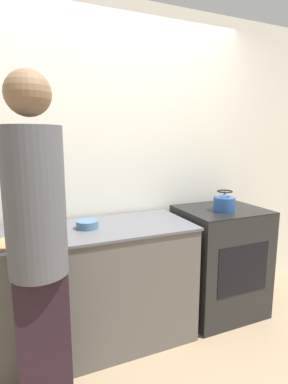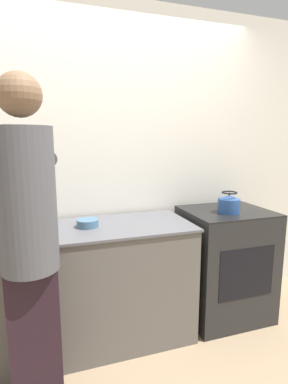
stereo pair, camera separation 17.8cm
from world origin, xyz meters
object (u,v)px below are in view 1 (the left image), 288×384
oven (220,260)px  bowl_prep (87,224)px  kettle (224,202)px  knife (27,238)px  person (38,243)px  cutting_board (27,241)px

oven → bowl_prep: bowl_prep is taller
bowl_prep → kettle: bearing=-4.7°
knife → oven: bearing=11.6°
oven → person: person is taller
oven → bowl_prep: bearing=179.2°
oven → knife: size_ratio=4.57×
person → cutting_board: person is taller
cutting_board → kettle: kettle is taller
knife → kettle: size_ratio=1.18×
knife → bowl_prep: 0.42m
knife → kettle: 1.52m
person → kettle: size_ratio=10.50×
cutting_board → kettle: (1.52, 0.07, 0.10)m
bowl_prep → person: bearing=-123.8°
oven → kettle: size_ratio=5.37×
oven → knife: bearing=-176.0°
oven → knife: oven is taller
person → cutting_board: bearing=96.5°
cutting_board → knife: (0.00, 0.03, 0.01)m
knife → bowl_prep: bowl_prep is taller
cutting_board → bowl_prep: bearing=21.1°
cutting_board → kettle: size_ratio=1.94×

